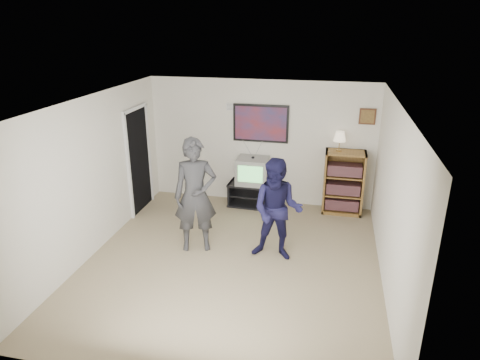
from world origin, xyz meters
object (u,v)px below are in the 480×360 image
at_px(bookshelf, 343,182).
at_px(person_tall, 195,196).
at_px(media_stand, 253,194).
at_px(crt_television, 253,171).
at_px(person_short, 277,210).

bearing_deg(bookshelf, person_tall, -139.99).
relative_size(media_stand, crt_television, 1.58).
bearing_deg(person_short, crt_television, 114.08).
xyz_separation_m(media_stand, crt_television, (-0.01, 0.00, 0.50)).
xyz_separation_m(crt_television, person_tall, (-0.57, -1.91, 0.20)).
height_order(bookshelf, person_short, person_short).
relative_size(person_tall, person_short, 1.14).
height_order(person_tall, person_short, person_tall).
height_order(media_stand, crt_television, crt_television).
xyz_separation_m(person_tall, person_short, (1.32, -0.02, -0.12)).
bearing_deg(crt_television, media_stand, 0.14).
distance_m(crt_television, person_short, 2.07).
relative_size(crt_television, person_short, 0.38).
distance_m(crt_television, bookshelf, 1.78).
xyz_separation_m(media_stand, person_tall, (-0.57, -1.91, 0.70)).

